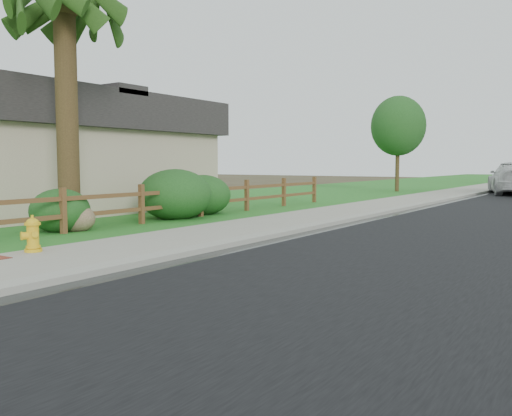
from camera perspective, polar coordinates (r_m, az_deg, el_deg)
The scene contains 13 objects.
ground at distance 8.49m, azimuth -20.35°, elevation -6.74°, with size 120.00×120.00×0.00m, color #3E3421.
curb at distance 40.35m, azimuth 24.96°, elevation 2.03°, with size 0.40×90.00×0.12m, color gray.
sidewalk at distance 40.58m, azimuth 23.14°, elevation 2.09°, with size 2.20×90.00×0.10m, color gray.
grass_strip at distance 40.99m, azimuth 20.53°, elevation 2.16°, with size 1.60×90.00×0.06m, color #1B6122.
lawn_near at distance 42.50m, azimuth 13.70°, elevation 2.40°, with size 9.00×90.00×0.04m, color #1B6122.
ranch_fence at distance 15.33m, azimuth -8.73°, elevation 0.83°, with size 0.12×16.92×1.10m.
house at distance 21.37m, azimuth -22.44°, elevation 5.53°, with size 10.60×9.60×4.05m.
fire_hydrant at distance 10.25m, azimuth -22.47°, elevation -2.63°, with size 0.42×0.34×0.64m.
boulder at distance 13.54m, azimuth -18.37°, elevation -1.05°, with size 1.02×0.76×0.68m, color brown.
shrub_a at distance 13.61m, azimuth -19.93°, elevation -0.27°, with size 1.40×1.40×1.05m, color #184017.
shrub_b at distance 15.83m, azimuth -8.51°, elevation 1.40°, with size 2.12×2.12×1.48m, color #184017.
shrub_c at distance 17.21m, azimuth -5.63°, elevation 1.36°, with size 1.78×1.78×1.29m, color #184017.
tree_near_left at distance 32.15m, azimuth 14.74°, elevation 8.34°, with size 3.09×3.09×5.47m.
Camera 1 is at (6.80, -4.81, 1.64)m, focal length 38.00 mm.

